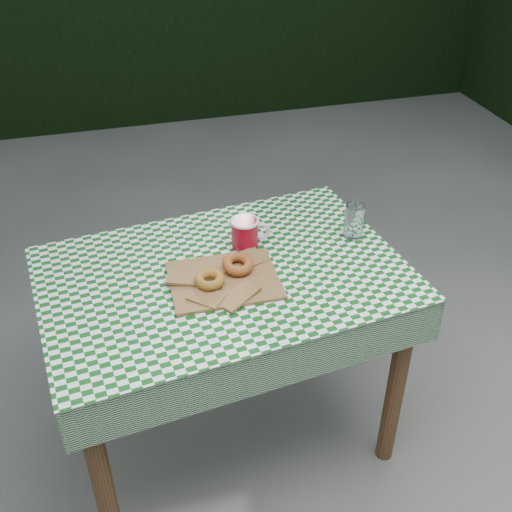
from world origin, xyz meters
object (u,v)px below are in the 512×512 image
Objects in this scene: table at (227,361)px; paper_bag at (224,279)px; coffee_mug at (245,233)px; drinking_glass at (354,221)px.

paper_bag reaches higher than table.
coffee_mug is (0.11, 0.17, 0.04)m from paper_bag.
paper_bag is 2.79× the size of drinking_glass.
table is at bearing 78.48° from paper_bag.
coffee_mug reaches higher than table.
coffee_mug is at bearing 57.43° from paper_bag.
coffee_mug is at bearing 44.70° from table.
coffee_mug is 0.37m from drinking_glass.
table is 0.39m from paper_bag.
table is 9.36× the size of drinking_glass.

